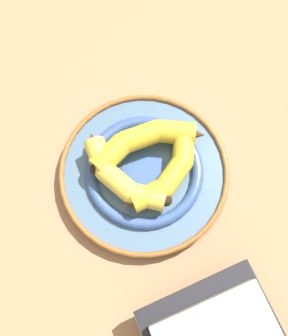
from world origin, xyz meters
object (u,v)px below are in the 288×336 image
Objects in this scene: banana_b at (168,174)px; banana_c at (145,140)px; decorative_bowl at (144,172)px; banana_a at (119,177)px.

banana_c reaches higher than banana_b.
banana_a is at bearing 78.88° from decorative_bowl.
banana_b is 0.07m from banana_c.
banana_b is 0.88× the size of banana_c.
decorative_bowl is 0.06m from banana_c.
banana_a and banana_b have the same top height.
banana_a is 0.08m from banana_c.
decorative_bowl is 1.46× the size of banana_c.
decorative_bowl is at bearing 67.29° from banana_a.
banana_b is at bearing 102.95° from banana_c.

